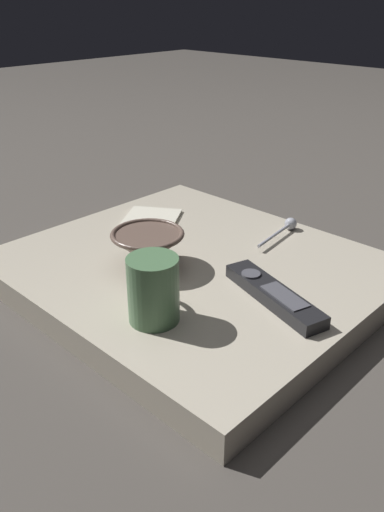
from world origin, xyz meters
The scene contains 7 objects.
ground_plane centered at (0.00, 0.00, 0.00)m, with size 6.00×6.00×0.00m, color #47423D.
table centered at (0.00, 0.00, 0.02)m, with size 0.53×0.60×0.05m.
cereal_bowl centered at (0.07, -0.04, 0.08)m, with size 0.12×0.12×0.06m.
coffee_mug centered at (0.17, 0.08, 0.10)m, with size 0.08×0.10×0.10m.
teaspoon centered at (-0.21, 0.05, 0.06)m, with size 0.14×0.03×0.02m.
tv_remote_near centered at (0.01, 0.18, 0.06)m, with size 0.10×0.20×0.02m.
folded_napkin centered at (-0.07, -0.19, 0.05)m, with size 0.16×0.15×0.01m.
Camera 1 is at (0.58, 0.56, 0.46)m, focal length 36.69 mm.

